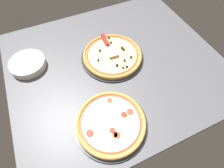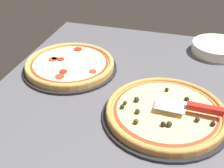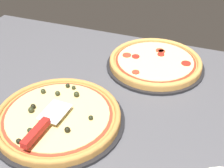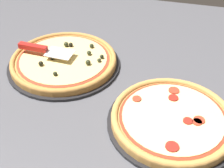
{
  "view_description": "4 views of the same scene",
  "coord_description": "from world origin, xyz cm",
  "px_view_note": "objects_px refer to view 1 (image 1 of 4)",
  "views": [
    {
      "loc": [
        32.95,
        67.13,
        87.23
      ],
      "look_at": [
        9.79,
        16.18,
        3.0
      ],
      "focal_mm": 28.0,
      "sensor_mm": 36.0,
      "label": 1
    },
    {
      "loc": [
        -80.91,
        -10.75,
        63.91
      ],
      "look_at": [
        9.79,
        16.18,
        3.0
      ],
      "focal_mm": 50.0,
      "sensor_mm": 36.0,
      "label": 2
    },
    {
      "loc": [
        40.95,
        -66.4,
        65.52
      ],
      "look_at": [
        9.79,
        16.18,
        3.0
      ],
      "focal_mm": 50.0,
      "sensor_mm": 36.0,
      "label": 3
    },
    {
      "loc": [
        86.9,
        36.8,
        66.31
      ],
      "look_at": [
        9.79,
        16.18,
        3.0
      ],
      "focal_mm": 50.0,
      "sensor_mm": 36.0,
      "label": 4
    }
  ],
  "objects_px": {
    "pizza_front": "(113,55)",
    "pizza_back": "(111,123)",
    "plate_stack": "(28,64)",
    "serving_spatula": "(107,42)"
  },
  "relations": [
    {
      "from": "pizza_front",
      "to": "pizza_back",
      "type": "height_order",
      "value": "pizza_front"
    },
    {
      "from": "pizza_front",
      "to": "plate_stack",
      "type": "bearing_deg",
      "value": -16.24
    },
    {
      "from": "serving_spatula",
      "to": "pizza_back",
      "type": "bearing_deg",
      "value": 68.44
    },
    {
      "from": "pizza_back",
      "to": "serving_spatula",
      "type": "height_order",
      "value": "serving_spatula"
    },
    {
      "from": "pizza_back",
      "to": "pizza_front",
      "type": "bearing_deg",
      "value": -116.02
    },
    {
      "from": "pizza_front",
      "to": "pizza_back",
      "type": "distance_m",
      "value": 0.47
    },
    {
      "from": "pizza_front",
      "to": "plate_stack",
      "type": "distance_m",
      "value": 0.54
    },
    {
      "from": "serving_spatula",
      "to": "pizza_front",
      "type": "bearing_deg",
      "value": 91.6
    },
    {
      "from": "pizza_front",
      "to": "serving_spatula",
      "type": "relative_size",
      "value": 1.84
    },
    {
      "from": "pizza_back",
      "to": "plate_stack",
      "type": "xyz_separation_m",
      "value": [
        0.32,
        -0.57,
        -0.0
      ]
    }
  ]
}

